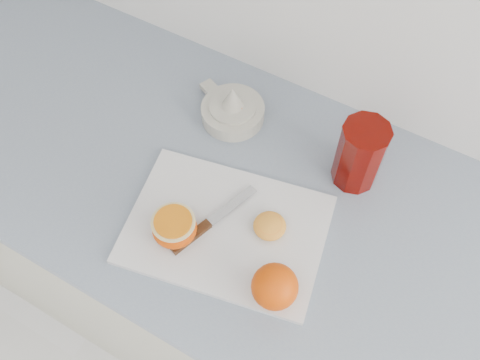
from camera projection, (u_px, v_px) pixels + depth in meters
The scene contains 8 objects.
counter at pixel (244, 276), 1.43m from camera, with size 2.44×0.64×0.89m.
cutting_board at pixel (226, 229), 1.00m from camera, with size 0.37×0.26×0.01m, color silver.
whole_orange at pixel (275, 287), 0.89m from camera, with size 0.08×0.08×0.08m.
half_orange at pixel (174, 227), 0.97m from camera, with size 0.08×0.08×0.05m.
squeezed_shell at pixel (270, 226), 0.98m from camera, with size 0.06×0.06×0.03m.
paring_knife at pixel (199, 231), 0.99m from camera, with size 0.08×0.20×0.01m.
citrus_juicer at pixel (232, 109), 1.13m from camera, with size 0.17×0.13×0.09m.
red_tumbler at pixel (359, 156), 1.01m from camera, with size 0.09×0.09×0.15m.
Camera 1 is at (0.25, 1.23, 1.79)m, focal length 40.00 mm.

